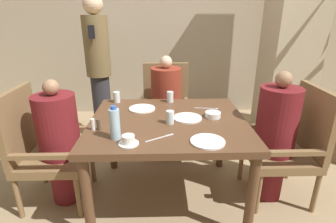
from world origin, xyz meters
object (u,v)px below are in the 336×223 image
standing_host (99,66)px  water_bottle (115,124)px  chair_far_side (166,106)px  diner_in_right_chair (275,136)px  diner_in_far_chair (166,105)px  glass_tall_far (170,97)px  chair_right_side (292,143)px  chair_left_side (42,146)px  bowl_small (213,115)px  plate_main_right (142,109)px  plate_dessert_center (208,141)px  glass_tall_near (117,97)px  teacup_with_saucer (128,140)px  diner_in_left_chair (60,142)px  glass_tall_mid (170,117)px  plate_main_left (188,118)px

standing_host → water_bottle: (0.43, -1.53, -0.09)m
chair_far_side → diner_in_right_chair: (0.87, -0.94, 0.06)m
diner_in_far_chair → water_bottle: bearing=-108.2°
water_bottle → glass_tall_far: bearing=62.4°
diner_in_far_chair → water_bottle: (-0.36, -1.10, 0.27)m
chair_far_side → chair_right_side: 1.39m
chair_left_side → bowl_small: size_ratio=7.83×
chair_far_side → glass_tall_far: bearing=-86.6°
chair_left_side → diner_in_far_chair: 1.29m
diner_in_far_chair → glass_tall_far: (0.03, -0.35, 0.21)m
diner_in_far_chair → plate_main_right: bearing=-112.3°
plate_main_right → plate_dessert_center: size_ratio=1.00×
plate_dessert_center → bowl_small: size_ratio=1.83×
chair_far_side → plate_dessert_center: (0.25, -1.32, 0.22)m
glass_tall_near → chair_right_side: bearing=-16.4°
teacup_with_saucer → bowl_small: teacup_with_saucer is taller
standing_host → plate_dessert_center: 1.92m
plate_dessert_center → glass_tall_far: bearing=104.7°
teacup_with_saucer → glass_tall_far: 0.88m
diner_in_left_chair → chair_far_side: 1.28m
diner_in_far_chair → chair_right_side: bearing=-37.5°
glass_tall_mid → glass_tall_far: 0.51m
chair_left_side → water_bottle: bearing=-25.3°
standing_host → glass_tall_far: standing_host is taller
glass_tall_far → teacup_with_saucer: bearing=-109.6°
chair_right_side → diner_in_far_chair: bearing=142.5°
teacup_with_saucer → glass_tall_near: (-0.20, 0.84, 0.02)m
diner_in_right_chair → plate_dessert_center: (-0.62, -0.39, 0.16)m
plate_main_left → chair_far_side: bearing=99.6°
glass_tall_near → diner_in_right_chair: bearing=-18.2°
chair_left_side → water_bottle: (0.66, -0.31, 0.33)m
plate_main_left → plate_main_right: same height
glass_tall_mid → glass_tall_far: bearing=87.9°
plate_main_right → diner_in_right_chair: bearing=-12.7°
chair_right_side → glass_tall_mid: (-1.01, -0.07, 0.27)m
glass_tall_mid → glass_tall_far: size_ratio=1.00×
bowl_small → water_bottle: size_ratio=0.54×
standing_host → plate_main_left: 1.54m
chair_far_side → diner_in_right_chair: bearing=-47.1°
water_bottle → chair_left_side: bearing=154.7°
standing_host → glass_tall_mid: size_ratio=16.92×
chair_left_side → plate_dessert_center: bearing=-16.9°
chair_left_side → plate_main_left: (1.18, 0.02, 0.22)m
chair_left_side → glass_tall_far: 1.17m
plate_dessert_center → water_bottle: size_ratio=0.99×
diner_in_left_chair → glass_tall_near: bearing=47.6°
bowl_small → standing_host: bearing=134.6°
chair_far_side → teacup_with_saucer: chair_far_side is taller
standing_host → plate_main_left: size_ratio=7.50×
diner_in_right_chair → bowl_small: diner_in_right_chair is taller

